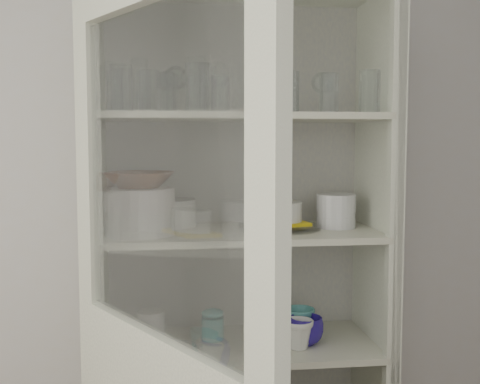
% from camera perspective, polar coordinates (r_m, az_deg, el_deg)
% --- Properties ---
extents(wall_back, '(3.60, 0.02, 2.60)m').
position_cam_1_polar(wall_back, '(2.30, -5.66, -1.88)').
color(wall_back, beige).
rests_on(wall_back, ground).
extents(pantry_cabinet, '(1.00, 0.45, 2.10)m').
position_cam_1_polar(pantry_cabinet, '(2.23, -0.20, -11.56)').
color(pantry_cabinet, '#B4B7A3').
rests_on(pantry_cabinet, floor).
extents(tumbler_0, '(0.07, 0.07, 0.12)m').
position_cam_1_polar(tumbler_0, '(1.95, -6.98, 9.32)').
color(tumbler_0, silver).
rests_on(tumbler_0, shelf_glass).
extents(tumbler_1, '(0.08, 0.08, 0.15)m').
position_cam_1_polar(tumbler_1, '(1.95, -11.23, 9.61)').
color(tumbler_1, silver).
rests_on(tumbler_1, shelf_glass).
extents(tumbler_2, '(0.10, 0.10, 0.15)m').
position_cam_1_polar(tumbler_2, '(1.91, -4.08, 9.84)').
color(tumbler_2, silver).
rests_on(tumbler_2, shelf_glass).
extents(tumbler_3, '(0.08, 0.08, 0.13)m').
position_cam_1_polar(tumbler_3, '(1.95, 4.66, 9.43)').
color(tumbler_3, silver).
rests_on(tumbler_3, shelf_glass).
extents(tumbler_4, '(0.08, 0.08, 0.13)m').
position_cam_1_polar(tumbler_4, '(1.98, 8.41, 9.27)').
color(tumbler_4, silver).
rests_on(tumbler_4, shelf_glass).
extents(tumbler_5, '(0.08, 0.08, 0.15)m').
position_cam_1_polar(tumbler_5, '(1.98, 3.63, 9.72)').
color(tumbler_5, silver).
rests_on(tumbler_5, shelf_glass).
extents(tumbler_6, '(0.09, 0.09, 0.14)m').
position_cam_1_polar(tumbler_6, '(2.04, 12.18, 9.29)').
color(tumbler_6, silver).
rests_on(tumbler_6, shelf_glass).
extents(tumbler_7, '(0.07, 0.07, 0.14)m').
position_cam_1_polar(tumbler_7, '(2.07, -11.49, 9.29)').
color(tumbler_7, silver).
rests_on(tumbler_7, shelf_glass).
extents(tumbler_8, '(0.08, 0.08, 0.14)m').
position_cam_1_polar(tumbler_8, '(2.06, -8.56, 9.35)').
color(tumbler_8, silver).
rests_on(tumbler_8, shelf_glass).
extents(tumbler_9, '(0.07, 0.07, 0.13)m').
position_cam_1_polar(tumbler_9, '(2.08, -1.87, 9.17)').
color(tumbler_9, silver).
rests_on(tumbler_9, shelf_glass).
extents(goblet_0, '(0.08, 0.08, 0.17)m').
position_cam_1_polar(goblet_0, '(2.17, -6.82, 9.50)').
color(goblet_0, silver).
rests_on(goblet_0, shelf_glass).
extents(goblet_1, '(0.08, 0.08, 0.19)m').
position_cam_1_polar(goblet_1, '(2.15, -6.07, 9.76)').
color(goblet_1, silver).
rests_on(goblet_1, shelf_glass).
extents(goblet_2, '(0.07, 0.07, 0.15)m').
position_cam_1_polar(goblet_2, '(2.18, 4.13, 9.25)').
color(goblet_2, silver).
rests_on(goblet_2, shelf_glass).
extents(goblet_3, '(0.08, 0.08, 0.17)m').
position_cam_1_polar(goblet_3, '(2.25, 7.75, 9.36)').
color(goblet_3, silver).
rests_on(goblet_3, shelf_glass).
extents(plate_stack_front, '(0.23, 0.23, 0.08)m').
position_cam_1_polar(plate_stack_front, '(2.01, -9.45, -2.82)').
color(plate_stack_front, silver).
rests_on(plate_stack_front, shelf_plates).
extents(plate_stack_back, '(0.20, 0.20, 0.10)m').
position_cam_1_polar(plate_stack_back, '(2.19, -6.86, -1.96)').
color(plate_stack_back, silver).
rests_on(plate_stack_back, shelf_plates).
extents(cream_bowl, '(0.29, 0.29, 0.07)m').
position_cam_1_polar(cream_bowl, '(2.00, -9.48, -0.63)').
color(cream_bowl, silver).
rests_on(cream_bowl, plate_stack_front).
extents(terracotta_bowl, '(0.27, 0.27, 0.05)m').
position_cam_1_polar(terracotta_bowl, '(2.00, -9.50, 1.15)').
color(terracotta_bowl, '#4A200E').
rests_on(terracotta_bowl, cream_bowl).
extents(glass_platter, '(0.38, 0.38, 0.02)m').
position_cam_1_polar(glass_platter, '(2.12, 3.75, -3.31)').
color(glass_platter, silver).
rests_on(glass_platter, shelf_plates).
extents(yellow_trivet, '(0.21, 0.21, 0.01)m').
position_cam_1_polar(yellow_trivet, '(2.11, 3.75, -2.93)').
color(yellow_trivet, gold).
rests_on(yellow_trivet, glass_platter).
extents(white_ramekin, '(0.17, 0.17, 0.07)m').
position_cam_1_polar(white_ramekin, '(2.11, 3.76, -1.85)').
color(white_ramekin, silver).
rests_on(white_ramekin, yellow_trivet).
extents(grey_bowl_stack, '(0.14, 0.14, 0.12)m').
position_cam_1_polar(grey_bowl_stack, '(2.17, 9.09, -1.78)').
color(grey_bowl_stack, silver).
rests_on(grey_bowl_stack, shelf_plates).
extents(mug_blue, '(0.13, 0.13, 0.10)m').
position_cam_1_polar(mug_blue, '(2.17, 6.26, -12.92)').
color(mug_blue, navy).
rests_on(mug_blue, shelf_mugs).
extents(mug_teal, '(0.13, 0.13, 0.10)m').
position_cam_1_polar(mug_teal, '(2.24, 5.66, -12.20)').
color(mug_teal, teal).
rests_on(mug_teal, shelf_mugs).
extents(mug_white, '(0.12, 0.12, 0.10)m').
position_cam_1_polar(mug_white, '(2.12, 5.53, -13.27)').
color(mug_white, silver).
rests_on(mug_white, shelf_mugs).
extents(teal_jar, '(0.08, 0.08, 0.10)m').
position_cam_1_polar(teal_jar, '(2.20, -2.60, -12.60)').
color(teal_jar, teal).
rests_on(teal_jar, shelf_mugs).
extents(measuring_cups, '(0.09, 0.09, 0.04)m').
position_cam_1_polar(measuring_cups, '(2.07, -5.45, -14.62)').
color(measuring_cups, '#B3B3B3').
rests_on(measuring_cups, shelf_mugs).
extents(white_canister, '(0.11, 0.11, 0.12)m').
position_cam_1_polar(white_canister, '(2.18, -8.44, -12.55)').
color(white_canister, silver).
rests_on(white_canister, shelf_mugs).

